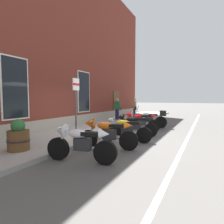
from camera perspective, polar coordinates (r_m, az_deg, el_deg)
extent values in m
plane|color=#565451|center=(8.41, -1.14, -7.44)|extent=(140.00, 140.00, 0.00)
cube|color=gray|center=(9.19, -9.45, -6.08)|extent=(29.33, 2.99, 0.14)
cube|color=silver|center=(7.49, 21.29, -9.14)|extent=(29.33, 0.12, 0.01)
cube|color=maroon|center=(12.98, -28.18, 18.73)|extent=(23.33, 6.67, 10.13)
cube|color=gray|center=(10.07, -16.18, -3.67)|extent=(23.33, 0.10, 0.70)
cube|color=silver|center=(8.46, -27.45, 6.47)|extent=(1.22, 0.06, 2.52)
cube|color=black|center=(8.43, -27.33, 6.48)|extent=(1.10, 0.03, 2.40)
cube|color=silver|center=(11.81, -8.62, 6.08)|extent=(1.22, 0.06, 2.52)
cube|color=black|center=(11.79, -8.50, 6.08)|extent=(1.10, 0.03, 2.40)
cube|color=brown|center=(15.83, 1.32, 2.17)|extent=(1.10, 0.08, 2.30)
cylinder|color=black|center=(5.42, -16.03, -10.70)|extent=(0.23, 0.64, 0.62)
cylinder|color=black|center=(4.86, -2.05, -12.29)|extent=(0.23, 0.64, 0.62)
cylinder|color=silver|center=(5.31, -15.16, -8.21)|extent=(0.13, 0.32, 0.63)
cube|color=#28282B|center=(5.04, -8.95, -9.63)|extent=(0.30, 0.47, 0.32)
ellipsoid|color=silver|center=(5.04, -10.54, -6.47)|extent=(0.35, 0.56, 0.24)
cube|color=black|center=(4.88, -6.53, -6.65)|extent=(0.31, 0.51, 0.10)
cylinder|color=silver|center=(5.21, -14.48, -4.31)|extent=(0.62, 0.15, 0.04)
cylinder|color=silver|center=(5.06, -5.21, -11.05)|extent=(0.17, 0.46, 0.09)
cone|color=silver|center=(5.29, -15.68, -5.29)|extent=(0.42, 0.40, 0.36)
cone|color=silver|center=(4.75, -2.30, -6.69)|extent=(0.28, 0.30, 0.24)
cylinder|color=black|center=(6.40, -7.31, -8.27)|extent=(0.31, 0.64, 0.63)
cylinder|color=black|center=(6.16, 5.12, -8.73)|extent=(0.31, 0.64, 0.63)
cylinder|color=silver|center=(6.32, -6.46, -5.99)|extent=(0.16, 0.32, 0.65)
cube|color=#28282B|center=(6.20, -0.76, -6.94)|extent=(0.34, 0.49, 0.32)
ellipsoid|color=orange|center=(6.18, -2.14, -4.19)|extent=(0.41, 0.57, 0.24)
cube|color=black|center=(6.12, 1.37, -4.18)|extent=(0.36, 0.52, 0.10)
cylinder|color=silver|center=(6.25, -5.78, -2.55)|extent=(0.60, 0.23, 0.04)
cylinder|color=silver|center=(6.30, 2.15, -7.97)|extent=(0.22, 0.46, 0.09)
cone|color=orange|center=(6.29, -6.92, -3.43)|extent=(0.45, 0.43, 0.36)
cone|color=orange|center=(6.07, 4.96, -4.06)|extent=(0.31, 0.32, 0.24)
cylinder|color=black|center=(7.39, -1.18, -6.68)|extent=(0.27, 0.61, 0.60)
cylinder|color=black|center=(7.21, 9.72, -7.02)|extent=(0.27, 0.61, 0.60)
cylinder|color=silver|center=(7.33, -0.42, -4.81)|extent=(0.15, 0.31, 0.62)
cube|color=#28282B|center=(7.23, 4.60, -5.49)|extent=(0.33, 0.48, 0.32)
ellipsoid|color=gold|center=(7.21, 3.43, -3.38)|extent=(0.39, 0.57, 0.24)
cube|color=black|center=(7.16, 6.44, -3.37)|extent=(0.34, 0.52, 0.10)
cylinder|color=silver|center=(7.26, 0.20, -1.97)|extent=(0.61, 0.19, 0.04)
cylinder|color=silver|center=(7.34, 7.06, -6.40)|extent=(0.20, 0.46, 0.09)
sphere|color=silver|center=(7.29, -0.42, -2.50)|extent=(0.18, 0.18, 0.18)
cylinder|color=black|center=(8.60, 2.30, -5.16)|extent=(0.23, 0.61, 0.60)
cylinder|color=black|center=(8.37, 11.69, -5.50)|extent=(0.23, 0.61, 0.60)
cylinder|color=silver|center=(8.53, 2.96, -3.48)|extent=(0.13, 0.32, 0.64)
cube|color=#28282B|center=(8.42, 7.28, -4.15)|extent=(0.30, 0.47, 0.32)
ellipsoid|color=black|center=(8.41, 6.28, -2.19)|extent=(0.35, 0.56, 0.24)
cube|color=black|center=(8.35, 8.85, -2.19)|extent=(0.30, 0.51, 0.10)
cylinder|color=silver|center=(8.47, 3.49, -0.97)|extent=(0.62, 0.15, 0.04)
cylinder|color=silver|center=(8.51, 9.40, -4.96)|extent=(0.17, 0.46, 0.09)
cone|color=black|center=(8.51, 2.63, -1.62)|extent=(0.42, 0.40, 0.36)
cone|color=black|center=(8.30, 11.60, -2.12)|extent=(0.28, 0.30, 0.24)
cylinder|color=black|center=(9.73, 4.68, -4.03)|extent=(0.31, 0.62, 0.62)
cylinder|color=black|center=(9.73, 12.70, -4.12)|extent=(0.31, 0.62, 0.62)
cylinder|color=silver|center=(9.69, 5.28, -2.49)|extent=(0.17, 0.33, 0.66)
cube|color=#28282B|center=(9.69, 9.00, -3.04)|extent=(0.35, 0.49, 0.32)
ellipsoid|color=red|center=(9.65, 8.13, -1.26)|extent=(0.41, 0.58, 0.24)
cube|color=black|center=(9.66, 10.38, -1.22)|extent=(0.36, 0.52, 0.10)
cylinder|color=silver|center=(9.65, 5.77, -0.22)|extent=(0.60, 0.23, 0.04)
cylinder|color=silver|center=(9.83, 10.74, -3.72)|extent=(0.23, 0.46, 0.09)
cone|color=red|center=(9.67, 5.00, -0.81)|extent=(0.45, 0.44, 0.36)
cone|color=red|center=(9.67, 12.63, -1.12)|extent=(0.31, 0.32, 0.24)
cylinder|color=black|center=(10.96, 7.15, -3.00)|extent=(0.33, 0.67, 0.67)
cylinder|color=black|center=(11.03, 14.69, -3.05)|extent=(0.33, 0.67, 0.67)
cylinder|color=silver|center=(10.93, 7.69, -1.81)|extent=(0.16, 0.30, 0.59)
cube|color=#28282B|center=(10.95, 11.21, -2.10)|extent=(0.35, 0.49, 0.32)
ellipsoid|color=#B7BABF|center=(10.92, 10.44, -0.91)|extent=(0.41, 0.58, 0.24)
cube|color=black|center=(10.94, 12.43, -0.87)|extent=(0.36, 0.53, 0.10)
cylinder|color=silver|center=(10.90, 8.12, 0.01)|extent=(0.60, 0.23, 0.04)
cylinder|color=silver|center=(11.10, 12.71, -2.71)|extent=(0.23, 0.45, 0.09)
cube|color=#B2BCC6|center=(10.89, 7.82, 0.95)|extent=(0.39, 0.25, 0.40)
cube|color=black|center=(10.99, 15.26, -0.38)|extent=(0.44, 0.42, 0.30)
cylinder|color=#1E1E4C|center=(13.94, 1.28, -0.66)|extent=(0.14, 0.14, 0.78)
cylinder|color=#1E1E4C|center=(13.82, 1.84, -0.70)|extent=(0.14, 0.14, 0.78)
cube|color=#26723F|center=(13.84, 1.56, 2.07)|extent=(0.30, 0.44, 0.55)
sphere|color=tan|center=(13.83, 1.56, 3.77)|extent=(0.21, 0.21, 0.21)
cylinder|color=#26723F|center=(14.00, 0.79, 1.98)|extent=(0.09, 0.09, 0.52)
cylinder|color=#26723F|center=(13.68, 2.35, 1.92)|extent=(0.09, 0.09, 0.52)
cube|color=#592D19|center=(13.65, 2.63, 1.09)|extent=(0.14, 0.11, 0.24)
cylinder|color=#2D3351|center=(14.11, 6.79, -0.59)|extent=(0.14, 0.14, 0.80)
cylinder|color=#2D3351|center=(13.93, 6.93, -0.65)|extent=(0.14, 0.14, 0.80)
cube|color=tan|center=(13.98, 6.88, 2.16)|extent=(0.45, 0.38, 0.57)
sphere|color=tan|center=(13.97, 6.90, 3.89)|extent=(0.22, 0.22, 0.22)
cylinder|color=tan|center=(14.23, 6.69, 2.08)|extent=(0.09, 0.09, 0.54)
cylinder|color=tan|center=(13.74, 7.09, 2.01)|extent=(0.09, 0.09, 0.54)
cube|color=black|center=(13.68, 7.22, 1.14)|extent=(0.13, 0.14, 0.24)
cylinder|color=#4C4C51|center=(7.08, -10.98, 0.91)|extent=(0.06, 0.06, 2.32)
cube|color=white|center=(7.07, -10.95, 8.29)|extent=(0.36, 0.03, 0.44)
cube|color=red|center=(7.07, -10.85, 8.30)|extent=(0.36, 0.01, 0.08)
cylinder|color=brown|center=(6.31, -26.63, -7.73)|extent=(0.62, 0.62, 0.60)
cylinder|color=black|center=(6.31, -26.63, -7.73)|extent=(0.65, 0.65, 0.04)
sphere|color=#28602D|center=(6.24, -26.76, -3.76)|extent=(0.40, 0.40, 0.40)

